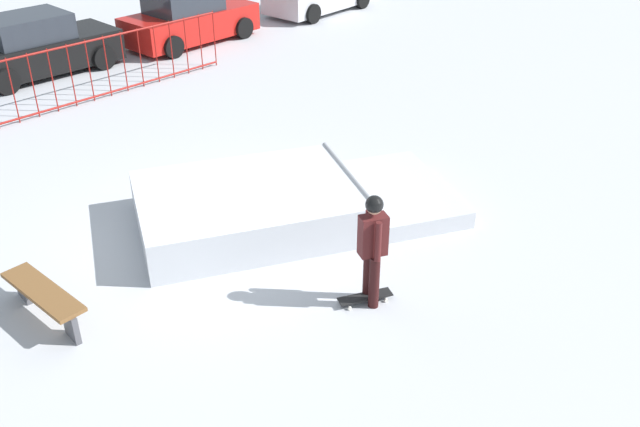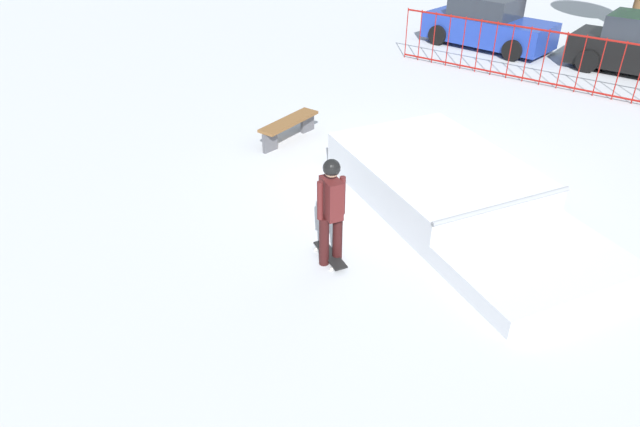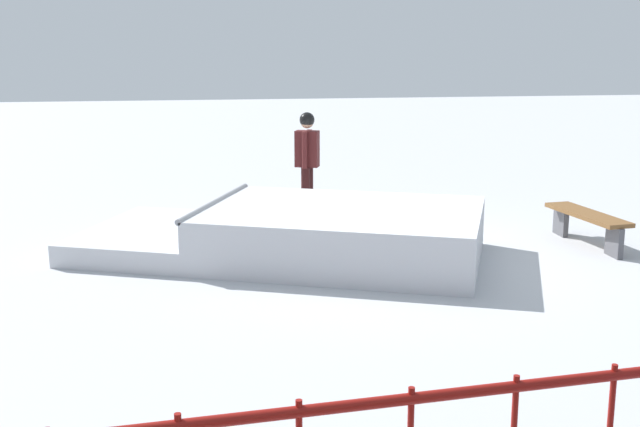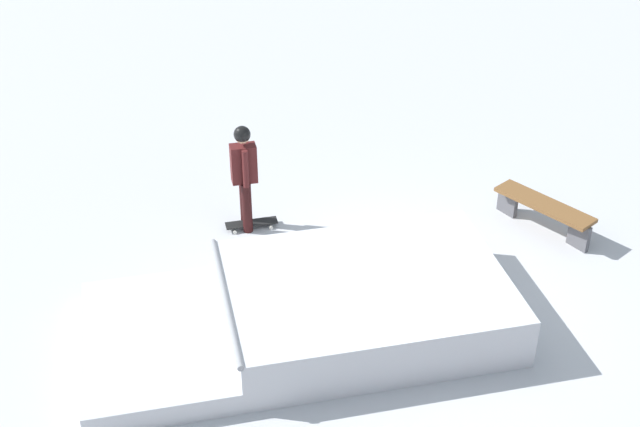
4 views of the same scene
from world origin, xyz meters
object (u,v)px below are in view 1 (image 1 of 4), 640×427
at_px(park_bench, 44,297).
at_px(parked_car_black, 37,47).
at_px(skateboard, 365,297).
at_px(parked_car_red, 189,19).
at_px(skater, 373,242).
at_px(skate_ramp, 276,205).

distance_m(park_bench, parked_car_black, 11.06).
bearing_deg(skateboard, parked_car_black, -70.30).
distance_m(skateboard, parked_car_red, 13.79).
relative_size(skater, skateboard, 2.11).
bearing_deg(parked_car_black, skateboard, -96.90).
distance_m(skater, park_bench, 4.57).
bearing_deg(skater, parked_car_red, -89.28).
distance_m(parked_car_black, parked_car_red, 4.61).
bearing_deg(skateboard, skate_ramp, -77.60).
bearing_deg(park_bench, skateboard, -36.15).
xyz_separation_m(skater, skateboard, (-0.05, 0.05, -0.93)).
bearing_deg(parked_car_red, park_bench, -137.27).
distance_m(skateboard, park_bench, 4.46).
height_order(skater, parked_car_red, skater).
xyz_separation_m(skate_ramp, park_bench, (-4.03, -0.02, 0.04)).
xyz_separation_m(skater, park_bench, (-3.65, 2.68, -0.65)).
distance_m(skater, parked_car_red, 13.81).
distance_m(skater, skateboard, 0.93).
bearing_deg(skateboard, parked_car_red, -89.83).
distance_m(skate_ramp, skater, 2.80).
bearing_deg(parked_car_black, skate_ramp, -95.00).
distance_m(skateboard, parked_car_black, 12.93).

